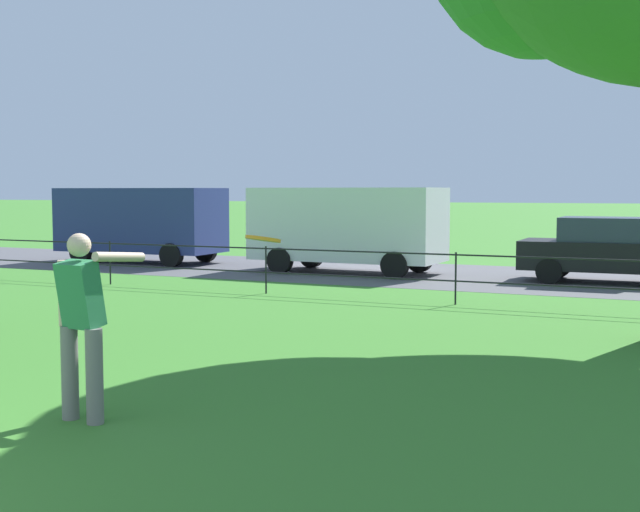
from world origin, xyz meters
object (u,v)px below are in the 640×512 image
object	(u,v)px
person_thrower	(82,320)
panel_van_left	(347,225)
car_black_far_right	(607,250)
panel_van_right	(141,220)
frisbee	(263,239)

from	to	relation	value
person_thrower	panel_van_left	distance (m)	14.41
person_thrower	car_black_far_right	xyz separation A→B (m)	(3.26, 14.37, -0.18)
panel_van_right	panel_van_left	bearing A→B (deg)	-2.57
panel_van_right	car_black_far_right	world-z (taller)	panel_van_right
panel_van_left	car_black_far_right	distance (m)	6.50
person_thrower	frisbee	size ratio (longest dim) A/B	4.86
person_thrower	panel_van_right	bearing A→B (deg)	125.09
person_thrower	car_black_far_right	bearing A→B (deg)	77.22
panel_van_left	car_black_far_right	size ratio (longest dim) A/B	1.25
car_black_far_right	frisbee	bearing A→B (deg)	-93.99
frisbee	person_thrower	bearing A→B (deg)	166.26
person_thrower	panel_van_left	world-z (taller)	panel_van_left
frisbee	panel_van_right	distance (m)	19.32
panel_van_left	panel_van_right	bearing A→B (deg)	177.43
frisbee	car_black_far_right	distance (m)	14.98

